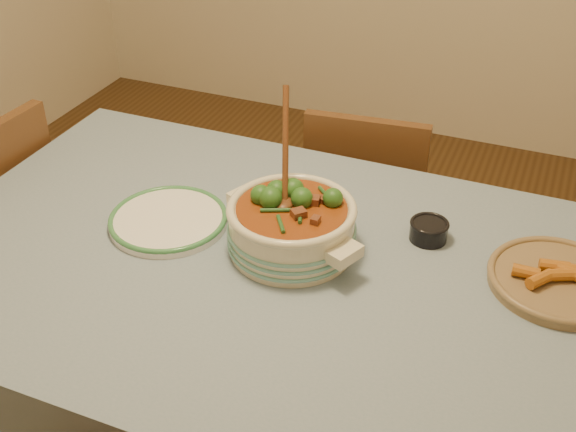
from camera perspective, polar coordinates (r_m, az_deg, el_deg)
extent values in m
cube|color=brown|center=(1.69, -1.48, -4.50)|extent=(1.60, 1.00, 0.05)
cube|color=#7F8EA5|center=(1.67, -1.49, -3.75)|extent=(1.68, 1.08, 0.01)
cylinder|color=brown|center=(2.52, -12.72, -1.49)|extent=(0.07, 0.07, 0.70)
cylinder|color=brown|center=(2.18, 21.76, -9.96)|extent=(0.07, 0.07, 0.70)
cylinder|color=beige|center=(1.68, 0.29, -1.06)|extent=(0.38, 0.38, 0.11)
torus|color=beige|center=(1.65, 0.29, 0.57)|extent=(0.30, 0.30, 0.02)
cube|color=beige|center=(1.58, 4.49, -3.01)|extent=(0.07, 0.09, 0.03)
cube|color=beige|center=(1.77, -3.45, 1.59)|extent=(0.07, 0.09, 0.03)
cylinder|color=brown|center=(1.65, 0.29, 0.36)|extent=(0.26, 0.26, 0.02)
cylinder|color=white|center=(1.81, -9.43, -0.38)|extent=(0.35, 0.35, 0.02)
torus|color=#3B834B|center=(1.81, -9.45, -0.14)|extent=(0.29, 0.29, 0.01)
cylinder|color=black|center=(1.76, 11.05, -1.19)|extent=(0.11, 0.11, 0.05)
torus|color=black|center=(1.75, 11.13, -0.59)|extent=(0.09, 0.09, 0.01)
cylinder|color=black|center=(1.76, 11.10, -0.83)|extent=(0.08, 0.08, 0.01)
cylinder|color=olive|center=(1.71, 20.51, -4.88)|extent=(0.39, 0.39, 0.02)
torus|color=olive|center=(1.70, 20.58, -4.60)|extent=(0.31, 0.31, 0.02)
cube|color=brown|center=(2.52, 6.48, 0.93)|extent=(0.42, 0.42, 0.04)
cube|color=brown|center=(2.27, 5.98, 2.98)|extent=(0.38, 0.08, 0.41)
cylinder|color=brown|center=(2.76, 10.19, -1.38)|extent=(0.04, 0.04, 0.41)
cylinder|color=brown|center=(2.79, 3.54, -0.31)|extent=(0.04, 0.04, 0.41)
cylinder|color=brown|center=(2.49, 9.18, -5.58)|extent=(0.04, 0.04, 0.41)
cylinder|color=brown|center=(2.54, 1.84, -4.33)|extent=(0.04, 0.04, 0.41)
cube|color=brown|center=(2.25, -21.55, 1.45)|extent=(0.06, 0.41, 0.44)
cylinder|color=brown|center=(2.59, -17.09, -4.76)|extent=(0.04, 0.04, 0.44)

